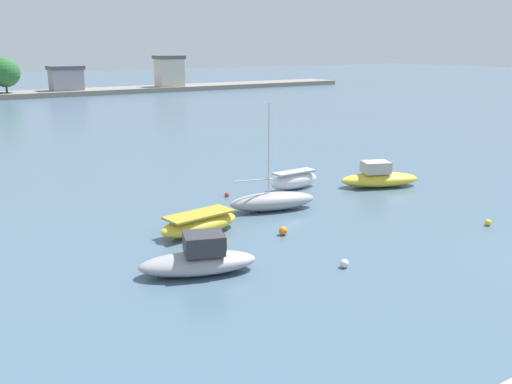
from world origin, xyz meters
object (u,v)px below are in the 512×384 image
Objects in this scene: moored_boat_0 at (199,259)px; moored_boat_3 at (294,180)px; mooring_buoy_3 at (344,263)px; mooring_buoy_0 at (488,223)px; moored_boat_2 at (272,201)px; mooring_buoy_1 at (227,194)px; mooring_buoy_2 at (283,231)px; moored_boat_4 at (379,178)px; moored_boat_1 at (199,224)px.

moored_boat_0 is 1.38× the size of moored_boat_3.
mooring_buoy_0 is at bearing 1.47° from mooring_buoy_3.
mooring_buoy_3 is (-6.27, -12.01, -0.39)m from moored_boat_3.
moored_boat_2 is at bearing 132.81° from mooring_buoy_0.
moored_boat_3 is 11.24× the size of mooring_buoy_0.
mooring_buoy_2 is (-1.28, -7.83, 0.07)m from mooring_buoy_1.
mooring_buoy_1 is (-8.60, 12.43, -0.02)m from mooring_buoy_0.
mooring_buoy_2 is (5.72, 2.06, -0.39)m from moored_boat_0.
moored_boat_4 reaches higher than mooring_buoy_2.
moored_boat_3 reaches higher than mooring_buoy_2.
moored_boat_0 is 0.85× the size of moored_boat_2.
moored_boat_1 reaches higher than mooring_buoy_1.
moored_boat_3 is 10.20× the size of mooring_buoy_3.
mooring_buoy_2 is at bearing 86.74° from mooring_buoy_3.
moored_boat_4 is (14.49, 2.14, 0.10)m from moored_boat_1.
mooring_buoy_1 is (-4.71, 0.68, -0.44)m from moored_boat_3.
moored_boat_3 is 4.77m from mooring_buoy_1.
mooring_buoy_0 is (13.27, -7.06, -0.34)m from moored_boat_1.
mooring_buoy_0 is 10.90m from mooring_buoy_2.
moored_boat_0 reaches higher than mooring_buoy_1.
moored_boat_4 is 12.02m from mooring_buoy_2.
mooring_buoy_1 is at bearing 80.68° from mooring_buoy_2.
moored_boat_3 is 8.68× the size of mooring_buoy_2.
moored_boat_1 is at bearing 152.01° from mooring_buoy_0.
mooring_buoy_2 is at bearing 39.23° from moored_boat_0.
moored_boat_1 is 14.65m from moored_boat_4.
mooring_buoy_2 is (-2.02, -3.89, -0.32)m from moored_boat_2.
moored_boat_0 reaches higher than moored_boat_1.
mooring_buoy_0 is at bearing -32.51° from moored_boat_2.
moored_boat_2 is 16.57× the size of mooring_buoy_3.
moored_boat_2 reaches higher than moored_boat_3.
mooring_buoy_0 is at bearing 10.15° from moored_boat_0.
moored_boat_0 is 14.90m from moored_boat_3.
moored_boat_3 is (11.71, 9.22, -0.03)m from moored_boat_0.
mooring_buoy_1 is at bearing 169.26° from moored_boat_3.
mooring_buoy_0 is (3.89, -11.75, -0.41)m from moored_boat_3.
mooring_buoy_2 reaches higher than mooring_buoy_1.
mooring_buoy_0 reaches higher than mooring_buoy_1.
mooring_buoy_3 is (3.11, -7.32, -0.33)m from moored_boat_1.
mooring_buoy_3 is at bearing -120.08° from moored_boat_3.
mooring_buoy_2 is (-9.88, 4.60, 0.05)m from mooring_buoy_0.
moored_boat_0 reaches higher than mooring_buoy_2.
moored_boat_2 is 1.09× the size of moored_boat_4.
moored_boat_2 reaches higher than moored_boat_4.
moored_boat_2 reaches higher than moored_boat_1.
moored_boat_3 is at bearing 62.45° from mooring_buoy_3.
moored_boat_4 is 16.76× the size of mooring_buoy_0.
moored_boat_2 is at bearing -79.39° from mooring_buoy_1.
mooring_buoy_2 is at bearing 155.04° from mooring_buoy_0.
moored_boat_0 is 18.09m from moored_boat_4.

